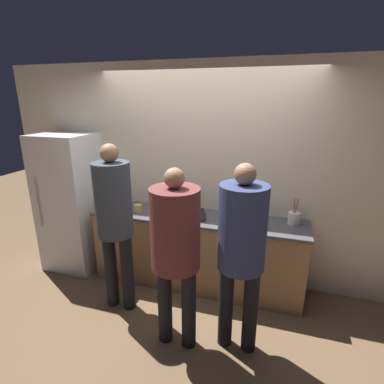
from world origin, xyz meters
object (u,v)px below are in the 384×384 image
Objects in this scene: bottle_dark at (202,216)px; cup_blue at (224,212)px; fruit_bowl at (180,205)px; bottle_clear at (196,207)px; refrigerator at (71,203)px; cup_yellow at (138,209)px; utensil_crock at (294,218)px; person_center at (176,242)px; person_right at (241,242)px; person_left at (114,214)px.

cup_blue is at bearing 49.82° from bottle_dark.
bottle_clear is at bearing -24.95° from fruit_bowl.
refrigerator is 1.45m from fruit_bowl.
cup_blue is (0.99, 0.21, -0.01)m from cup_yellow.
utensil_crock is (2.76, 0.13, 0.07)m from refrigerator.
person_center reaches higher than bottle_clear.
person_center is 6.88× the size of bottle_clear.
refrigerator reaches higher than person_center.
fruit_bowl is 2.34× the size of bottle_dark.
cup_blue is at bearing 109.70° from person_right.
refrigerator is 2.47m from person_right.
bottle_dark is at bearing 126.20° from person_right.
person_left is 12.41× the size of bottle_dark.
person_right is 5.84× the size of utensil_crock.
person_center is at bearing -72.09° from fruit_bowl.
bottle_clear is 1.69× the size of bottle_dark.
fruit_bowl is at bearing 144.93° from bottle_dark.
bottle_clear reaches higher than cup_blue.
cup_yellow is (-0.69, -0.12, -0.05)m from bottle_clear.
refrigerator reaches higher than fruit_bowl.
utensil_crock is (0.43, 0.92, -0.10)m from person_right.
refrigerator is at bearing 153.10° from person_center.
refrigerator reaches higher than bottle_clear.
fruit_bowl is (0.41, 0.79, -0.14)m from person_left.
person_center is 17.71× the size of cup_yellow.
refrigerator is 21.83× the size of cup_blue.
utensil_crock is (1.33, -0.06, 0.02)m from fruit_bowl.
cup_blue is (0.19, 0.23, -0.02)m from bottle_dark.
person_left reaches higher than person_right.
fruit_bowl is 1.14× the size of utensil_crock.
refrigerator is 5.27× the size of fruit_bowl.
person_center is at bearing -26.90° from refrigerator.
person_left is (1.03, -0.61, 0.19)m from refrigerator.
person_center is at bearing -21.65° from person_left.
person_left is 7.34× the size of bottle_clear.
person_left reaches higher than bottle_clear.
person_left is at bearing -141.26° from cup_blue.
person_right is (1.30, -0.19, -0.02)m from person_left.
bottle_dark is (0.11, -0.14, -0.04)m from bottle_clear.
utensil_crock reaches higher than cup_yellow.
person_right reaches higher than cup_yellow.
person_right is at bearing -53.36° from bottle_clear.
fruit_bowl reaches higher than cup_yellow.
fruit_bowl is 1.38× the size of bottle_clear.
bottle_dark is (-0.97, -0.19, -0.02)m from utensil_crock.
fruit_bowl is at bearing 132.28° from person_right.
cup_yellow reaches higher than cup_blue.
bottle_clear is 2.58× the size of cup_yellow.
person_center is 1.43m from utensil_crock.
bottle_dark is at bearing -1.11° from cup_yellow.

